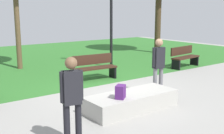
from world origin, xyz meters
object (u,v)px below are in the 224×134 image
at_px(skater_performing_trick, 72,95).
at_px(backpack_on_ledge, 120,92).
at_px(park_bench_near_lamppost, 94,67).
at_px(lamp_post, 111,2).
at_px(park_bench_by_oak, 184,56).
at_px(concrete_ledge, 131,101).
at_px(skater_watching, 158,63).

bearing_deg(skater_performing_trick, backpack_on_ledge, 23.09).
bearing_deg(park_bench_near_lamppost, skater_performing_trick, -127.38).
bearing_deg(skater_performing_trick, lamp_post, 48.34).
height_order(park_bench_by_oak, lamp_post, lamp_post).
bearing_deg(park_bench_by_oak, park_bench_near_lamppost, 175.38).
bearing_deg(park_bench_by_oak, concrete_ledge, -152.55).
bearing_deg(lamp_post, skater_watching, -108.50).
bearing_deg(backpack_on_ledge, park_bench_by_oak, -10.58).
height_order(skater_performing_trick, skater_watching, skater_watching).
xyz_separation_m(concrete_ledge, park_bench_by_oak, (5.48, 2.85, 0.27)).
xyz_separation_m(skater_performing_trick, skater_watching, (3.60, 1.38, 0.01)).
relative_size(concrete_ledge, park_bench_near_lamppost, 1.49).
bearing_deg(lamp_post, park_bench_by_oak, -36.36).
relative_size(park_bench_near_lamppost, lamp_post, 0.35).
height_order(backpack_on_ledge, skater_performing_trick, skater_performing_trick).
bearing_deg(lamp_post, backpack_on_ledge, -124.22).
distance_m(skater_performing_trick, park_bench_near_lamppost, 5.17).
bearing_deg(backpack_on_ledge, skater_performing_trick, 165.72).
relative_size(backpack_on_ledge, park_bench_near_lamppost, 0.20).
distance_m(skater_watching, park_bench_near_lamppost, 2.80).
bearing_deg(park_bench_by_oak, skater_performing_trick, -154.00).
bearing_deg(skater_watching, lamp_post, 71.50).
distance_m(concrete_ledge, park_bench_by_oak, 6.19).
height_order(skater_performing_trick, park_bench_near_lamppost, skater_performing_trick).
xyz_separation_m(skater_performing_trick, park_bench_near_lamppost, (3.13, 4.09, -0.49)).
bearing_deg(skater_performing_trick, park_bench_near_lamppost, 52.62).
bearing_deg(skater_watching, concrete_ledge, -160.92).
xyz_separation_m(backpack_on_ledge, park_bench_near_lamppost, (1.46, 3.38, -0.10)).
xyz_separation_m(skater_performing_trick, lamp_post, (5.03, 5.65, 1.86)).
height_order(concrete_ledge, lamp_post, lamp_post).
bearing_deg(lamp_post, skater_performing_trick, -131.66).
xyz_separation_m(park_bench_near_lamppost, park_bench_by_oak, (4.51, -0.37, 0.00)).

